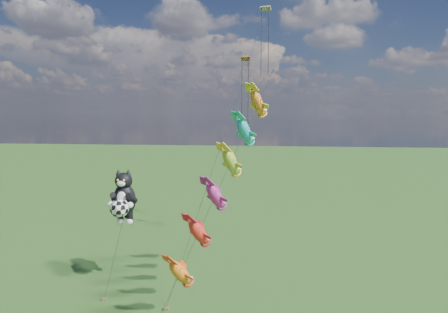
# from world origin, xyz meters

# --- Properties ---
(cat_kite_rig) EXTENTS (2.34, 4.07, 10.59)m
(cat_kite_rig) POSITION_xyz_m (4.01, 7.49, 8.06)
(cat_kite_rig) COLOR brown
(cat_kite_rig) RESTS_ON ground
(fish_windsock_rig) EXTENTS (8.34, 13.73, 19.19)m
(fish_windsock_rig) POSITION_xyz_m (13.26, 2.74, 10.78)
(fish_windsock_rig) COLOR brown
(fish_windsock_rig) RESTS_ON ground
(parafoil_rig) EXTENTS (8.21, 16.05, 26.92)m
(parafoil_rig) POSITION_xyz_m (14.65, 17.44, 18.94)
(parafoil_rig) COLOR brown
(parafoil_rig) RESTS_ON ground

